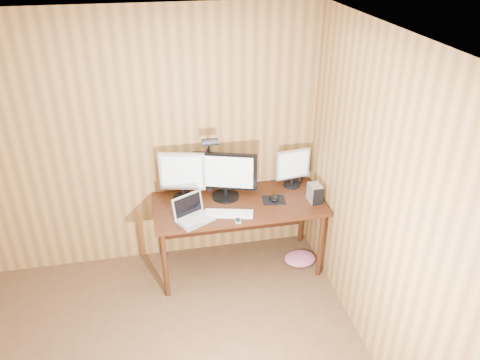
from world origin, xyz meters
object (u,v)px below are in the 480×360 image
object	(u,v)px
monitor_center	(225,175)
hard_drive	(315,193)
phone	(238,220)
desk_lamp	(210,156)
desk	(238,209)
speaker	(300,177)
monitor_left	(182,175)
mouse	(274,198)
keyboard	(229,213)
monitor_right	(293,167)
laptop	(192,214)

from	to	relation	value
monitor_center	hard_drive	distance (m)	0.86
phone	desk_lamp	distance (m)	0.68
desk	speaker	size ratio (longest dim) A/B	13.32
monitor_left	desk_lamp	distance (m)	0.31
mouse	hard_drive	distance (m)	0.39
keyboard	monitor_right	bearing A→B (deg)	42.79
mouse	speaker	size ratio (longest dim) A/B	1.00
monitor_center	monitor_left	bearing A→B (deg)	-169.29
keyboard	desk_lamp	distance (m)	0.58
keyboard	speaker	distance (m)	0.93
laptop	keyboard	distance (m)	0.34
laptop	monitor_right	bearing A→B (deg)	-6.93
desk	laptop	xyz separation A→B (m)	(-0.46, -0.26, 0.18)
laptop	phone	bearing A→B (deg)	-43.88
monitor_left	mouse	xyz separation A→B (m)	(0.83, -0.20, -0.23)
monitor_left	speaker	bearing A→B (deg)	18.24
hard_drive	speaker	xyz separation A→B (m)	(-0.03, 0.38, -0.03)
hard_drive	mouse	bearing A→B (deg)	162.15
desk	speaker	distance (m)	0.73
mouse	hard_drive	xyz separation A→B (m)	(0.37, -0.09, 0.06)
laptop	monitor_center	bearing A→B (deg)	13.51
monitor_center	mouse	xyz separation A→B (m)	(0.44, -0.15, -0.22)
monitor_center	desk_lamp	bearing A→B (deg)	159.75
speaker	laptop	bearing A→B (deg)	-158.26
laptop	keyboard	xyz separation A→B (m)	(0.33, 0.01, -0.04)
hard_drive	desk_lamp	size ratio (longest dim) A/B	0.26
monitor_left	hard_drive	xyz separation A→B (m)	(1.21, -0.29, -0.17)
mouse	desk	bearing A→B (deg)	178.08
monitor_center	monitor_right	bearing A→B (deg)	24.92
keyboard	desk	bearing A→B (deg)	76.86
desk	mouse	xyz separation A→B (m)	(0.33, -0.10, 0.15)
laptop	hard_drive	xyz separation A→B (m)	(1.17, 0.08, 0.03)
monitor_left	keyboard	bearing A→B (deg)	-30.08
keyboard	monitor_center	bearing A→B (deg)	99.29
desk	laptop	distance (m)	0.56
hard_drive	speaker	bearing A→B (deg)	89.56
monitor_center	laptop	xyz separation A→B (m)	(-0.36, -0.32, -0.19)
mouse	speaker	bearing A→B (deg)	53.92
laptop	hard_drive	size ratio (longest dim) A/B	2.19
desk	monitor_center	xyz separation A→B (m)	(-0.11, 0.05, 0.36)
monitor_right	desk_lamp	bearing A→B (deg)	170.62
monitor_left	laptop	bearing A→B (deg)	-70.13
desk_lamp	desk	bearing A→B (deg)	-43.85
monitor_right	keyboard	bearing A→B (deg)	-159.18
phone	laptop	bearing A→B (deg)	167.29
mouse	desk_lamp	size ratio (longest dim) A/B	0.18
monitor_right	phone	xyz separation A→B (m)	(-0.65, -0.51, -0.20)
hard_drive	keyboard	bearing A→B (deg)	-179.48
monitor_right	speaker	bearing A→B (deg)	20.29
keyboard	mouse	distance (m)	0.49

